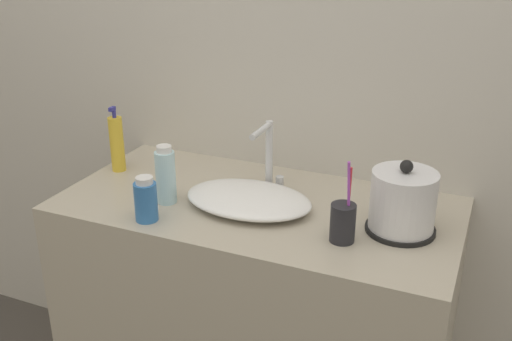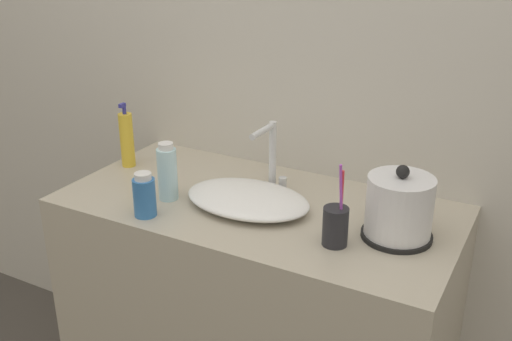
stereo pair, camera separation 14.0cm
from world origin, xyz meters
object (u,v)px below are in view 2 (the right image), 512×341
object	(u,v)px
lotion_bottle	(127,139)
faucet	(272,154)
electric_kettle	(399,210)
shampoo_bottle	(167,172)
mouthwash_bottle	(144,196)
toothbrush_cup	(336,225)

from	to	relation	value
lotion_bottle	faucet	bearing A→B (deg)	6.02
electric_kettle	shampoo_bottle	distance (m)	0.65
faucet	mouthwash_bottle	world-z (taller)	faucet
faucet	lotion_bottle	bearing A→B (deg)	-173.98
lotion_bottle	mouthwash_bottle	size ratio (longest dim) A/B	1.71
lotion_bottle	mouthwash_bottle	xyz separation A→B (m)	(0.27, -0.26, -0.03)
shampoo_bottle	mouthwash_bottle	world-z (taller)	shampoo_bottle
toothbrush_cup	faucet	bearing A→B (deg)	142.97
faucet	shampoo_bottle	bearing A→B (deg)	-139.94
toothbrush_cup	lotion_bottle	size ratio (longest dim) A/B	1.03
lotion_bottle	shampoo_bottle	size ratio (longest dim) A/B	1.25
faucet	lotion_bottle	distance (m)	0.50
electric_kettle	mouthwash_bottle	xyz separation A→B (m)	(-0.64, -0.21, -0.02)
toothbrush_cup	shampoo_bottle	bearing A→B (deg)	177.64
electric_kettle	shampoo_bottle	xyz separation A→B (m)	(-0.65, -0.09, 0.00)
lotion_bottle	electric_kettle	bearing A→B (deg)	-3.53
electric_kettle	mouthwash_bottle	size ratio (longest dim) A/B	1.58
toothbrush_cup	lotion_bottle	world-z (taller)	toothbrush_cup
faucet	mouthwash_bottle	size ratio (longest dim) A/B	1.67
electric_kettle	shampoo_bottle	world-z (taller)	electric_kettle
faucet	mouthwash_bottle	xyz separation A→B (m)	(-0.22, -0.31, -0.06)
electric_kettle	toothbrush_cup	size ratio (longest dim) A/B	0.90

